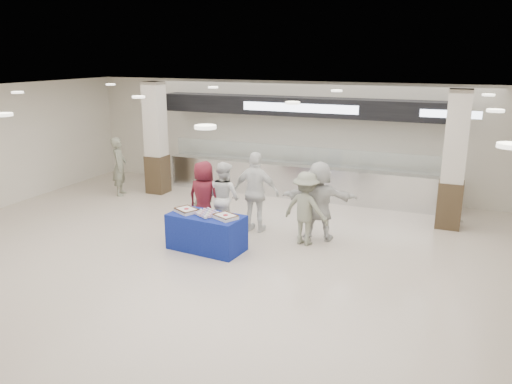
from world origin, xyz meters
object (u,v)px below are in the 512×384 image
at_px(cupcake_tray, 207,213).
at_px(chef_tall, 224,197).
at_px(sheet_cake_left, 186,210).
at_px(soldier_a, 202,196).
at_px(civilian_maroon, 204,197).
at_px(soldier_b, 306,209).
at_px(chef_short, 256,192).
at_px(display_table, 206,232).
at_px(soldier_bg, 120,166).
at_px(sheet_cake_right, 225,216).
at_px(civilian_white, 319,201).

bearing_deg(cupcake_tray, chef_tall, 97.53).
bearing_deg(sheet_cake_left, soldier_a, 102.46).
distance_m(civilian_maroon, soldier_b, 2.36).
relative_size(sheet_cake_left, cupcake_tray, 1.03).
bearing_deg(chef_short, display_table, 69.28).
bearing_deg(soldier_a, chef_short, -151.11).
distance_m(chef_short, soldier_bg, 4.97).
xyz_separation_m(soldier_a, soldier_bg, (-3.55, 1.62, 0.07)).
xyz_separation_m(sheet_cake_right, chef_short, (0.05, 1.48, 0.13)).
xyz_separation_m(sheet_cake_left, chef_tall, (0.33, 1.12, 0.02)).
distance_m(sheet_cake_right, soldier_b, 1.75).
relative_size(sheet_cake_right, civilian_maroon, 0.33).
xyz_separation_m(chef_short, soldier_b, (1.28, -0.34, -0.13)).
xyz_separation_m(sheet_cake_left, soldier_a, (-0.25, 1.15, -0.03)).
distance_m(soldier_a, chef_tall, 0.59).
relative_size(sheet_cake_left, civilian_white, 0.32).
relative_size(sheet_cake_left, soldier_bg, 0.33).
xyz_separation_m(chef_tall, soldier_b, (1.93, -0.04, -0.03)).
bearing_deg(soldier_bg, soldier_a, -138.50).
bearing_deg(soldier_bg, chef_short, -129.73).
height_order(chef_short, soldier_b, chef_short).
relative_size(display_table, civilian_white, 0.88).
bearing_deg(cupcake_tray, soldier_a, 122.48).
height_order(sheet_cake_right, civilian_maroon, civilian_maroon).
bearing_deg(civilian_white, soldier_a, -7.82).
relative_size(sheet_cake_right, civilian_white, 0.31).
relative_size(sheet_cake_left, chef_tall, 0.34).
height_order(display_table, chef_short, chef_short).
bearing_deg(sheet_cake_left, civilian_maroon, 95.78).
bearing_deg(civilian_white, cupcake_tray, 22.27).
relative_size(sheet_cake_right, soldier_a, 0.36).
distance_m(cupcake_tray, civilian_maroon, 1.11).
bearing_deg(soldier_b, chef_short, -2.27).
xyz_separation_m(sheet_cake_right, chef_tall, (-0.60, 1.18, 0.02)).
distance_m(sheet_cake_left, civilian_white, 2.84).
bearing_deg(cupcake_tray, sheet_cake_left, 179.47).
height_order(civilian_white, soldier_bg, civilian_white).
bearing_deg(cupcake_tray, soldier_bg, 147.11).
bearing_deg(display_table, civilian_maroon, 126.07).
distance_m(sheet_cake_right, soldier_a, 1.70).
distance_m(display_table, chef_short, 1.62).
xyz_separation_m(chef_short, soldier_bg, (-4.78, 1.35, -0.09)).
bearing_deg(civilian_maroon, sheet_cake_right, 138.91).
height_order(display_table, soldier_bg, soldier_bg).
bearing_deg(soldier_bg, sheet_cake_left, -150.02).
bearing_deg(soldier_bg, cupcake_tray, -146.89).
xyz_separation_m(sheet_cake_left, civilian_white, (2.45, 1.45, 0.08)).
xyz_separation_m(sheet_cake_right, soldier_b, (1.33, 1.14, -0.01)).
height_order(display_table, civilian_white, civilian_white).
bearing_deg(display_table, soldier_bg, 152.76).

